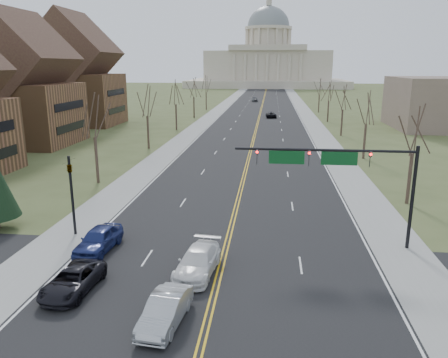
% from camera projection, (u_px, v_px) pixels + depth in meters
% --- Properties ---
extents(road, '(20.00, 380.00, 0.01)m').
position_uv_depth(road, '(261.00, 110.00, 124.40)').
color(road, black).
rests_on(road, ground).
extents(cross_road, '(120.00, 14.00, 0.01)m').
position_uv_depth(cross_road, '(215.00, 293.00, 24.36)').
color(cross_road, black).
rests_on(cross_road, ground).
extents(sidewalk_left, '(4.00, 380.00, 0.03)m').
position_uv_depth(sidewalk_left, '(219.00, 109.00, 125.64)').
color(sidewalk_left, gray).
rests_on(sidewalk_left, ground).
extents(sidewalk_right, '(4.00, 380.00, 0.03)m').
position_uv_depth(sidewalk_right, '(304.00, 110.00, 123.15)').
color(sidewalk_right, gray).
rests_on(sidewalk_right, ground).
extents(center_line, '(0.42, 380.00, 0.01)m').
position_uv_depth(center_line, '(261.00, 110.00, 124.40)').
color(center_line, gold).
rests_on(center_line, road).
extents(edge_line_left, '(0.15, 380.00, 0.01)m').
position_uv_depth(edge_line_left, '(227.00, 109.00, 125.41)').
color(edge_line_left, silver).
rests_on(edge_line_left, road).
extents(edge_line_right, '(0.15, 380.00, 0.01)m').
position_uv_depth(edge_line_right, '(296.00, 110.00, 123.38)').
color(edge_line_right, silver).
rests_on(edge_line_right, road).
extents(capitol, '(90.00, 60.00, 50.00)m').
position_uv_depth(capitol, '(268.00, 62.00, 255.39)').
color(capitol, beige).
rests_on(capitol, ground).
extents(signal_mast, '(12.12, 0.44, 7.20)m').
position_uv_depth(signal_mast, '(338.00, 166.00, 29.35)').
color(signal_mast, black).
rests_on(signal_mast, ground).
extents(signal_left, '(0.32, 0.36, 6.00)m').
position_uv_depth(signal_left, '(71.00, 187.00, 31.82)').
color(signal_left, black).
rests_on(signal_left, ground).
extents(tree_r_0, '(3.74, 3.74, 8.50)m').
position_uv_depth(tree_r_0, '(415.00, 133.00, 38.41)').
color(tree_r_0, '#34261F').
rests_on(tree_r_0, ground).
extents(tree_l_0, '(3.96, 3.96, 9.00)m').
position_uv_depth(tree_l_0, '(94.00, 118.00, 45.37)').
color(tree_l_0, '#34261F').
rests_on(tree_l_0, ground).
extents(tree_r_1, '(3.74, 3.74, 8.50)m').
position_uv_depth(tree_r_1, '(367.00, 110.00, 57.65)').
color(tree_r_1, '#34261F').
rests_on(tree_r_1, ground).
extents(tree_l_1, '(3.96, 3.96, 9.00)m').
position_uv_depth(tree_l_1, '(147.00, 103.00, 64.61)').
color(tree_l_1, '#34261F').
rests_on(tree_l_1, ground).
extents(tree_r_2, '(3.74, 3.74, 8.50)m').
position_uv_depth(tree_r_2, '(343.00, 99.00, 76.89)').
color(tree_r_2, '#34261F').
rests_on(tree_r_2, ground).
extents(tree_l_2, '(3.96, 3.96, 9.00)m').
position_uv_depth(tree_l_2, '(176.00, 94.00, 83.84)').
color(tree_l_2, '#34261F').
rests_on(tree_l_2, ground).
extents(tree_r_3, '(3.74, 3.74, 8.50)m').
position_uv_depth(tree_r_3, '(329.00, 92.00, 96.13)').
color(tree_r_3, '#34261F').
rests_on(tree_r_3, ground).
extents(tree_l_3, '(3.96, 3.96, 9.00)m').
position_uv_depth(tree_l_3, '(194.00, 89.00, 103.08)').
color(tree_l_3, '#34261F').
rests_on(tree_l_3, ground).
extents(tree_r_4, '(3.74, 3.74, 8.50)m').
position_uv_depth(tree_r_4, '(320.00, 88.00, 115.37)').
color(tree_r_4, '#34261F').
rests_on(tree_r_4, ground).
extents(tree_l_4, '(3.96, 3.96, 9.00)m').
position_uv_depth(tree_l_4, '(206.00, 85.00, 122.32)').
color(tree_l_4, '#34261F').
rests_on(tree_l_4, ground).
extents(bldg_left_mid, '(15.10, 14.28, 20.75)m').
position_uv_depth(bldg_left_mid, '(22.00, 90.00, 68.24)').
color(bldg_left_mid, brown).
rests_on(bldg_left_mid, ground).
extents(bldg_left_far, '(17.10, 14.28, 23.25)m').
position_uv_depth(bldg_left_far, '(76.00, 79.00, 91.28)').
color(bldg_left_far, brown).
rests_on(bldg_left_far, ground).
extents(car_sb_inner_lead, '(2.05, 4.61, 1.47)m').
position_uv_depth(car_sb_inner_lead, '(165.00, 310.00, 21.23)').
color(car_sb_inner_lead, '#A6AAAE').
rests_on(car_sb_inner_lead, road).
extents(car_sb_outer_lead, '(2.51, 4.91, 1.33)m').
position_uv_depth(car_sb_outer_lead, '(73.00, 280.00, 24.32)').
color(car_sb_outer_lead, black).
rests_on(car_sb_outer_lead, road).
extents(car_sb_inner_second, '(2.65, 5.42, 1.52)m').
position_uv_depth(car_sb_inner_second, '(198.00, 262.00, 26.44)').
color(car_sb_inner_second, white).
rests_on(car_sb_inner_second, road).
extents(car_sb_outer_second, '(2.31, 4.94, 1.63)m').
position_uv_depth(car_sb_outer_second, '(99.00, 239.00, 29.65)').
color(car_sb_outer_second, navy).
rests_on(car_sb_outer_second, road).
extents(car_far_nb, '(2.75, 5.22, 1.40)m').
position_uv_depth(car_far_nb, '(271.00, 115.00, 105.55)').
color(car_far_nb, black).
rests_on(car_far_nb, road).
extents(car_far_sb, '(2.45, 4.94, 1.62)m').
position_uv_depth(car_far_sb, '(255.00, 99.00, 151.30)').
color(car_far_sb, '#484B50').
rests_on(car_far_sb, road).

